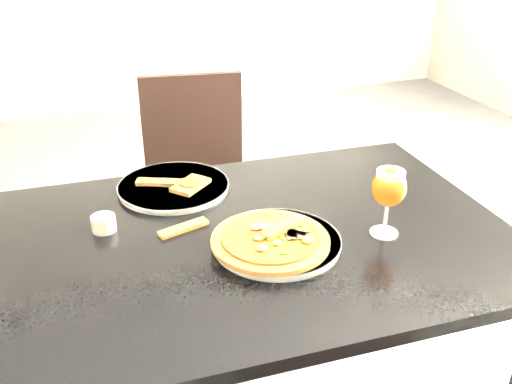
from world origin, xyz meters
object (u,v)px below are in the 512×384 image
object	(u,v)px
pizza	(271,239)
beer_glass	(389,188)
chair_far	(198,183)
dining_table	(250,267)

from	to	relation	value
pizza	beer_glass	size ratio (longest dim) A/B	1.60
chair_far	dining_table	bearing A→B (deg)	-87.30
dining_table	pizza	bearing A→B (deg)	-68.78
dining_table	pizza	distance (m)	0.14
chair_far	beer_glass	distance (m)	1.04
pizza	chair_far	bearing A→B (deg)	87.15
beer_glass	chair_far	bearing A→B (deg)	103.29
dining_table	beer_glass	size ratio (longest dim) A/B	7.52
pizza	beer_glass	xyz separation A→B (m)	(0.27, -0.03, 0.09)
pizza	beer_glass	bearing A→B (deg)	-5.49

